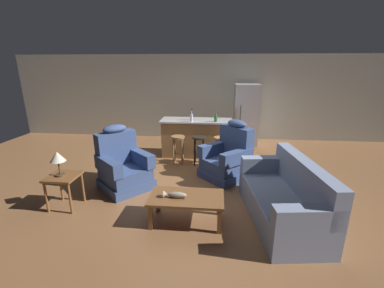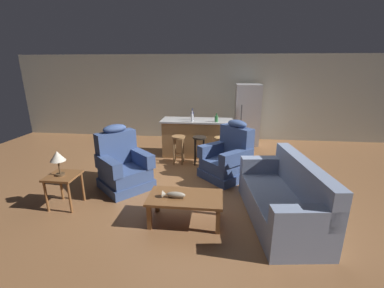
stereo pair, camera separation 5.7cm
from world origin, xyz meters
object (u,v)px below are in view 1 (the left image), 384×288
at_px(table_lamp, 58,158).
at_px(bar_stool_right, 220,146).
at_px(fish_figurine, 175,195).
at_px(bar_stool_left, 178,145).
at_px(couch, 285,199).
at_px(recliner_near_island, 228,158).
at_px(bottle_wine_dark, 192,116).
at_px(coffee_table, 186,200).
at_px(refrigerator, 246,115).
at_px(bar_stool_middle, 199,145).
at_px(recliner_near_lamp, 123,166).
at_px(bottle_tall_green, 191,118).
at_px(kitchen_island, 196,138).
at_px(bottle_short_amber, 216,119).
at_px(end_table, 64,181).

distance_m(table_lamp, bar_stool_right, 3.40).
xyz_separation_m(fish_figurine, bar_stool_left, (-0.32, 2.43, 0.01)).
relative_size(couch, recliner_near_island, 1.66).
relative_size(table_lamp, bottle_wine_dark, 1.40).
height_order(coffee_table, refrigerator, refrigerator).
relative_size(recliner_near_island, bar_stool_middle, 1.76).
relative_size(recliner_near_lamp, recliner_near_island, 1.00).
height_order(recliner_near_lamp, recliner_near_island, same).
height_order(fish_figurine, bottle_wine_dark, bottle_wine_dark).
height_order(bottle_tall_green, bottle_wine_dark, bottle_wine_dark).
distance_m(bar_stool_middle, bottle_tall_green, 0.73).
relative_size(coffee_table, bottle_tall_green, 4.15).
relative_size(fish_figurine, bar_stool_right, 0.50).
distance_m(fish_figurine, bar_stool_left, 2.45).
bearing_deg(kitchen_island, bar_stool_right, -45.52).
bearing_deg(coffee_table, recliner_near_island, 68.68).
distance_m(recliner_near_island, bar_stool_left, 1.33).
height_order(recliner_near_lamp, table_lamp, recliner_near_lamp).
height_order(coffee_table, bottle_short_amber, bottle_short_amber).
distance_m(fish_figurine, bottle_tall_green, 2.88).
bearing_deg(recliner_near_island, bar_stool_left, -72.71).
bearing_deg(bar_stool_right, coffee_table, -102.26).
relative_size(recliner_near_island, bottle_tall_green, 4.52).
relative_size(end_table, bar_stool_right, 0.82).
xyz_separation_m(refrigerator, bottle_wine_dark, (-1.48, -1.24, 0.18)).
xyz_separation_m(table_lamp, bottle_wine_dark, (1.86, 2.74, 0.19)).
bearing_deg(bar_stool_right, bar_stool_middle, 180.00).
bearing_deg(bar_stool_middle, bar_stool_right, 0.00).
distance_m(couch, bottle_wine_dark, 3.30).
xyz_separation_m(recliner_near_lamp, end_table, (-0.70, -0.81, 0.04)).
height_order(recliner_near_island, end_table, recliner_near_island).
bearing_deg(bottle_short_amber, bar_stool_middle, -130.98).
xyz_separation_m(recliner_near_island, bottle_wine_dark, (-0.89, 1.25, 0.64)).
bearing_deg(couch, recliner_near_lamp, -23.58).
xyz_separation_m(fish_figurine, bar_stool_right, (0.68, 2.43, 0.01)).
height_order(bar_stool_left, bottle_short_amber, bottle_short_amber).
height_order(couch, recliner_near_lamp, recliner_near_lamp).
bearing_deg(end_table, recliner_near_lamp, 49.18).
bearing_deg(recliner_near_lamp, table_lamp, -89.03).
bearing_deg(refrigerator, bottle_short_amber, -121.95).
bearing_deg(bottle_wine_dark, kitchen_island, 20.21).
distance_m(recliner_near_lamp, recliner_near_island, 2.13).
bearing_deg(recliner_near_island, bottle_wine_dark, -97.49).
distance_m(fish_figurine, end_table, 1.91).
bearing_deg(bar_stool_right, fish_figurine, -105.67).
relative_size(table_lamp, bottle_tall_green, 1.55).
xyz_separation_m(coffee_table, bar_stool_middle, (0.02, 2.38, 0.11)).
height_order(recliner_near_island, bottle_wine_dark, bottle_wine_dark).
height_order(table_lamp, kitchen_island, table_lamp).
relative_size(bar_stool_middle, bottle_wine_dark, 2.33).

